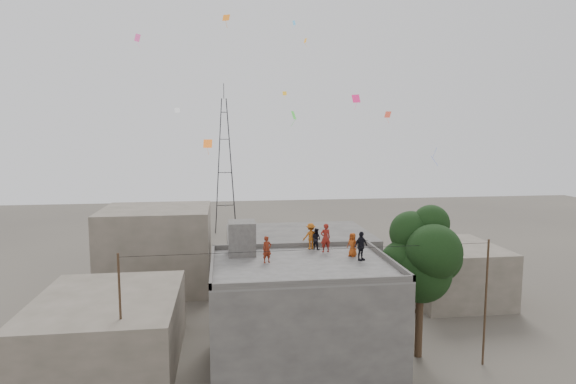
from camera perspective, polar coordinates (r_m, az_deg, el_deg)
The scene contains 18 objects.
ground at distance 29.27m, azimuth 1.58°, elevation -20.10°, with size 140.00×140.00×0.00m, color #48423B.
main_building at distance 28.02m, azimuth 1.60°, elevation -14.53°, with size 10.00×8.00×6.10m.
parapet at distance 27.01m, azimuth 1.63°, elevation -8.20°, with size 10.00×8.00×0.30m.
stair_head_box at distance 29.02m, azimuth -5.49°, elevation -5.44°, with size 1.60×1.80×2.00m, color #464441.
neighbor_west at distance 30.69m, azimuth -20.57°, elevation -15.13°, with size 8.00×10.00×4.00m, color #5C5548.
neighbor_north at distance 41.64m, azimuth 1.20°, elevation -8.13°, with size 12.00×9.00×5.00m, color #464441.
neighbor_northwest at distance 43.25m, azimuth -15.24°, elevation -6.44°, with size 9.00×8.00×7.00m, color #5C5548.
neighbor_east at distance 41.63m, azimuth 18.85°, elevation -8.94°, with size 7.00×8.00×4.40m, color #5C5548.
tree at distance 29.66m, azimuth 15.74°, elevation -7.38°, with size 4.90×4.60×9.10m.
utility_line at distance 26.67m, azimuth 3.15°, elevation -13.88°, with size 20.12×0.62×7.40m.
transmission_tower at distance 65.87m, azimuth -7.49°, elevation 3.15°, with size 2.97×2.97×20.01m.
person_red_adult at distance 29.56m, azimuth 4.46°, elevation -5.44°, with size 0.64×0.42×1.77m, color maroon.
person_orange_child at distance 28.74m, azimuth 7.65°, elevation -6.20°, with size 0.69×0.45×1.41m, color #9E3E12.
person_dark_child at distance 30.24m, azimuth 3.36°, elevation -5.55°, with size 0.65×0.51×1.35m, color black.
person_dark_adult at distance 27.87m, azimuth 8.63°, elevation -6.35°, with size 0.98×0.41×1.67m, color black.
person_orange_adult at distance 30.30m, azimuth 2.72°, elevation -5.24°, with size 1.06×0.61×1.64m, color #A14F12.
person_red_child at distance 27.12m, azimuth -2.51°, elevation -6.83°, with size 0.55×0.36×1.51m, color maroon.
kites at distance 32.98m, azimuth 1.20°, elevation 11.42°, with size 18.03×17.25×11.29m.
Camera 1 is at (-4.25, -25.74, 13.27)m, focal length 30.00 mm.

